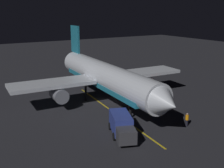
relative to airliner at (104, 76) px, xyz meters
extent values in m
cube|color=#242429|center=(0.03, 0.56, -4.28)|extent=(180.00, 180.00, 0.20)
cube|color=gold|center=(1.16, 4.56, -4.18)|extent=(2.31, 25.13, 0.01)
cylinder|color=silver|center=(0.03, 0.56, 0.19)|extent=(5.38, 27.38, 3.93)
cube|color=teal|center=(0.03, 0.56, -0.89)|extent=(4.97, 23.29, 0.71)
cone|color=silver|center=(0.82, 15.32, 0.19)|extent=(4.01, 3.34, 3.85)
cone|color=silver|center=(-0.79, -14.79, 0.19)|extent=(3.78, 4.90, 3.54)
cube|color=teal|center=(-0.64, -12.02, 4.68)|extent=(0.55, 3.61, 5.05)
cube|color=silver|center=(-8.14, -0.36, -0.40)|extent=(12.53, 5.45, 0.50)
cylinder|color=slate|center=(-7.46, 0.80, -1.80)|extent=(2.27, 3.31, 2.10)
cube|color=silver|center=(8.05, -1.23, -0.40)|extent=(12.53, 5.45, 0.50)
cylinder|color=slate|center=(7.50, 0.00, -1.80)|extent=(2.27, 3.31, 2.10)
cylinder|color=black|center=(0.43, 8.03, -2.98)|extent=(0.38, 0.38, 2.41)
cylinder|color=black|center=(-2.45, -1.67, -2.98)|extent=(0.38, 0.38, 2.41)
cylinder|color=black|center=(2.26, -1.92, -2.98)|extent=(0.38, 0.38, 2.41)
cube|color=navy|center=(4.26, 11.48, -2.69)|extent=(3.48, 4.67, 2.07)
cube|color=#38383D|center=(5.35, 14.27, -2.98)|extent=(2.51, 2.40, 1.50)
cylinder|color=black|center=(4.80, 12.85, -3.73)|extent=(2.48, 1.68, 0.90)
cylinder|color=black|center=(3.72, 10.12, -3.73)|extent=(2.48, 1.68, 0.90)
cube|color=maroon|center=(-8.26, 1.18, -2.64)|extent=(3.36, 4.33, 2.18)
cube|color=#38383D|center=(-7.22, 3.79, -2.98)|extent=(2.52, 2.41, 1.50)
cylinder|color=black|center=(-7.77, 2.42, -3.73)|extent=(2.48, 1.69, 0.90)
cylinder|color=black|center=(-8.75, -0.07, -3.73)|extent=(2.48, 1.69, 0.90)
cylinder|color=black|center=(-4.14, 13.89, -3.75)|extent=(0.32, 0.32, 0.85)
cylinder|color=orange|center=(-4.14, 13.89, -3.00)|extent=(0.40, 0.40, 0.65)
sphere|color=tan|center=(-4.14, 13.89, -2.56)|extent=(0.24, 0.24, 0.24)
cone|color=#EA590F|center=(3.85, 9.61, -3.90)|extent=(0.36, 0.36, 0.55)
cube|color=black|center=(3.85, 9.61, -4.16)|extent=(0.50, 0.50, 0.03)
cone|color=#EA590F|center=(-6.43, 2.59, -3.90)|extent=(0.36, 0.36, 0.55)
cube|color=black|center=(-6.43, 2.59, -4.16)|extent=(0.50, 0.50, 0.03)
cone|color=#EA590F|center=(-1.88, 4.53, -3.90)|extent=(0.36, 0.36, 0.55)
cube|color=black|center=(-1.88, 4.53, -4.16)|extent=(0.50, 0.50, 0.03)
camera|label=1|loc=(20.74, 36.67, 10.06)|focal=44.28mm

